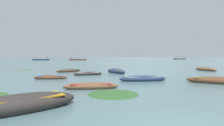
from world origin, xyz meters
TOP-DOWN VIEW (x-y plane):
  - ground_plane at (0.00, 1500.00)m, footprint 6000.00×6000.00m
  - mountain_1 at (-456.00, 2319.41)m, footprint 541.66×541.66m
  - mountain_2 at (490.49, 2017.50)m, footprint 1479.30×1479.30m
  - mountain_3 at (1538.74, 2125.79)m, footprint 1351.11×1351.11m
  - rowboat_0 at (-6.31, 20.54)m, footprint 3.51×2.85m
  - rowboat_1 at (-6.81, 12.65)m, footprint 3.08×0.83m
  - rowboat_3 at (-5.44, 2.50)m, footprint 4.43×3.55m
  - rowboat_4 at (-2.92, 7.12)m, footprint 3.61×1.02m
  - rowboat_5 at (13.78, 21.17)m, footprint 1.94×4.16m
  - rowboat_6 at (-0.05, 18.32)m, footprint 2.66×3.93m
  - rowboat_7 at (6.79, 8.55)m, footprint 4.42×3.43m
  - rowboat_9 at (-3.49, 16.05)m, footprint 3.48×1.86m
  - rowboat_10 at (1.40, 10.59)m, footprint 4.15×1.30m
  - ferry_0 at (-13.15, 102.59)m, footprint 10.07×4.24m
  - ferry_1 at (64.96, 137.54)m, footprint 9.15×3.79m
  - ferry_2 at (-34.09, 102.07)m, footprint 10.07×6.21m
  - weed_patch_1 at (-13.50, 24.63)m, footprint 2.21×1.92m
  - weed_patch_2 at (-1.64, 5.27)m, footprint 3.83×3.82m

SIDE VIEW (x-z plane):
  - ground_plane at x=0.00m, z-range 0.00..0.00m
  - weed_patch_1 at x=-13.50m, z-range -0.07..0.07m
  - weed_patch_2 at x=-1.64m, z-range -0.07..0.07m
  - rowboat_9 at x=-3.49m, z-range -0.08..0.37m
  - rowboat_1 at x=-6.81m, z-range -0.08..0.37m
  - rowboat_0 at x=-6.31m, z-range -0.09..0.40m
  - rowboat_4 at x=-2.92m, z-range -0.09..0.41m
  - rowboat_10 at x=1.40m, z-range -0.11..0.47m
  - rowboat_5 at x=13.78m, z-range -0.12..0.51m
  - rowboat_7 at x=6.79m, z-range -0.12..0.52m
  - rowboat_6 at x=-0.05m, z-range -0.13..0.56m
  - rowboat_3 at x=-5.44m, z-range -0.16..0.66m
  - ferry_0 at x=-13.15m, z-range -0.82..1.71m
  - ferry_1 at x=64.96m, z-range -0.82..1.71m
  - ferry_2 at x=-34.09m, z-range -0.82..1.71m
  - mountain_1 at x=-456.00m, z-range 0.00..201.24m
  - mountain_3 at x=1538.74m, z-range 0.00..406.37m
  - mountain_2 at x=490.49m, z-range 0.00..493.20m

